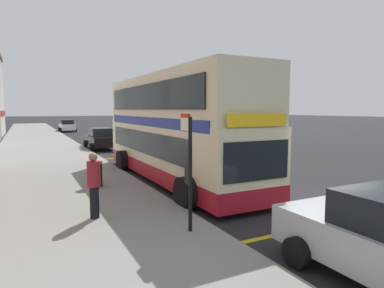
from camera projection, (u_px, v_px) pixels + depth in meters
name	position (u px, v px, depth m)	size (l,w,h in m)	color
ground_plane	(102.00, 135.00, 38.65)	(260.00, 260.00, 0.00)	black
pavement_near	(36.00, 137.00, 35.49)	(6.00, 76.00, 0.14)	gray
double_decker_bus	(174.00, 132.00, 13.96)	(3.20, 11.31, 4.40)	beige
bus_bay_markings	(169.00, 179.00, 14.28)	(2.81, 14.34, 0.01)	gold
bus_stop_sign	(189.00, 163.00, 7.71)	(0.09, 0.51, 2.76)	black
parked_car_black_across	(101.00, 139.00, 25.16)	(2.09, 4.20, 1.62)	black
parked_car_white_far	(67.00, 126.00, 45.16)	(2.09, 4.20, 1.62)	silver
pedestrian_waiting_near_sign	(94.00, 183.00, 8.65)	(0.34, 0.34, 1.74)	black
litter_bin	(96.00, 174.00, 12.32)	(0.50, 0.50, 0.93)	black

